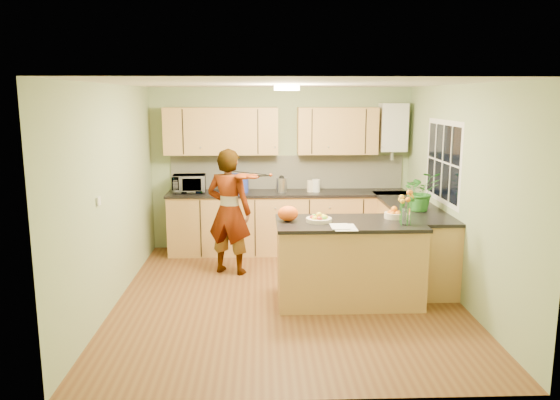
{
  "coord_description": "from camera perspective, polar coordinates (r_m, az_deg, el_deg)",
  "views": [
    {
      "loc": [
        -0.31,
        -6.18,
        2.36
      ],
      "look_at": [
        -0.07,
        0.5,
        1.09
      ],
      "focal_mm": 35.0,
      "sensor_mm": 36.0,
      "label": 1
    }
  ],
  "objects": [
    {
      "name": "orange_bag",
      "position": [
        6.23,
        0.84,
        -1.42
      ],
      "size": [
        0.26,
        0.23,
        0.18
      ],
      "primitive_type": "ellipsoid",
      "rotation": [
        0.0,
        0.0,
        -0.16
      ],
      "color": "#E35212",
      "rests_on": "peninsula_island"
    },
    {
      "name": "right_counter",
      "position": [
        7.55,
        13.51,
        -4.03
      ],
      "size": [
        0.62,
        2.24,
        0.94
      ],
      "color": "tan",
      "rests_on": "floor"
    },
    {
      "name": "wall_right",
      "position": [
        6.69,
        18.21,
        0.67
      ],
      "size": [
        0.02,
        4.5,
        2.5
      ],
      "primitive_type": "cube",
      "color": "#99AA79",
      "rests_on": "floor"
    },
    {
      "name": "peninsula_island",
      "position": [
        6.4,
        7.16,
        -6.4
      ],
      "size": [
        1.67,
        0.85,
        0.96
      ],
      "color": "tan",
      "rests_on": "floor"
    },
    {
      "name": "wall_front",
      "position": [
        4.09,
        2.4,
        -4.98
      ],
      "size": [
        4.0,
        0.02,
        2.5
      ],
      "primitive_type": "cube",
      "color": "#99AA79",
      "rests_on": "floor"
    },
    {
      "name": "wall_left",
      "position": [
        6.5,
        -17.07,
        0.45
      ],
      "size": [
        0.02,
        4.5,
        2.5
      ],
      "primitive_type": "cube",
      "color": "#99AA79",
      "rests_on": "floor"
    },
    {
      "name": "jar_cream",
      "position": [
        8.27,
        3.22,
        1.47
      ],
      "size": [
        0.15,
        0.15,
        0.17
      ],
      "primitive_type": "cylinder",
      "rotation": [
        0.0,
        0.0,
        -0.39
      ],
      "color": "beige",
      "rests_on": "back_counter"
    },
    {
      "name": "blue_box",
      "position": [
        8.26,
        -4.52,
        1.77
      ],
      "size": [
        0.34,
        0.26,
        0.27
      ],
      "primitive_type": "cube",
      "rotation": [
        0.0,
        0.0,
        -0.03
      ],
      "color": "navy",
      "rests_on": "back_counter"
    },
    {
      "name": "orange_bowl",
      "position": [
        6.52,
        11.84,
        -1.39
      ],
      "size": [
        0.23,
        0.23,
        0.13
      ],
      "color": "beige",
      "rests_on": "peninsula_island"
    },
    {
      "name": "boiler",
      "position": [
        8.52,
        11.71,
        7.42
      ],
      "size": [
        0.4,
        0.3,
        0.86
      ],
      "color": "silver",
      "rests_on": "wall_back"
    },
    {
      "name": "back_counter",
      "position": [
        8.35,
        0.84,
        -2.31
      ],
      "size": [
        3.64,
        0.62,
        0.94
      ],
      "color": "tan",
      "rests_on": "floor"
    },
    {
      "name": "flower_vase",
      "position": [
        6.18,
        13.09,
        0.02
      ],
      "size": [
        0.23,
        0.23,
        0.43
      ],
      "rotation": [
        0.0,
        0.0,
        0.26
      ],
      "color": "silver",
      "rests_on": "peninsula_island"
    },
    {
      "name": "violin",
      "position": [
        7.0,
        -3.88,
        2.48
      ],
      "size": [
        0.62,
        0.54,
        0.15
      ],
      "primitive_type": null,
      "rotation": [
        0.17,
        0.0,
        -0.61
      ],
      "color": "#511805",
      "rests_on": "violinist"
    },
    {
      "name": "wall_back",
      "position": [
        8.51,
        0.08,
        3.26
      ],
      "size": [
        4.0,
        0.02,
        2.5
      ],
      "primitive_type": "cube",
      "color": "#99AA79",
      "rests_on": "floor"
    },
    {
      "name": "window_right",
      "position": [
        7.2,
        16.66,
        3.86
      ],
      "size": [
        0.01,
        1.3,
        1.05
      ],
      "color": "silver",
      "rests_on": "wall_right"
    },
    {
      "name": "fruit_dish",
      "position": [
        6.22,
        4.09,
        -1.9
      ],
      "size": [
        0.29,
        0.29,
        0.1
      ],
      "color": "beige",
      "rests_on": "peninsula_island"
    },
    {
      "name": "potted_plant",
      "position": [
        7.08,
        14.5,
        0.9
      ],
      "size": [
        0.49,
        0.43,
        0.5
      ],
      "primitive_type": "imported",
      "rotation": [
        0.0,
        0.0,
        0.09
      ],
      "color": "#2D7C29",
      "rests_on": "right_counter"
    },
    {
      "name": "jar_white",
      "position": [
        8.26,
        3.8,
        1.5
      ],
      "size": [
        0.16,
        0.16,
        0.19
      ],
      "primitive_type": "cylinder",
      "rotation": [
        0.0,
        0.0,
        -0.41
      ],
      "color": "silver",
      "rests_on": "back_counter"
    },
    {
      "name": "splashback",
      "position": [
        8.5,
        0.75,
        2.92
      ],
      "size": [
        3.6,
        0.02,
        0.52
      ],
      "primitive_type": "cube",
      "color": "beige",
      "rests_on": "back_counter"
    },
    {
      "name": "floor",
      "position": [
        6.62,
        0.8,
        -10.12
      ],
      "size": [
        4.5,
        4.5,
        0.0
      ],
      "primitive_type": "plane",
      "color": "brown",
      "rests_on": "ground"
    },
    {
      "name": "ceiling",
      "position": [
        6.19,
        0.86,
        12.06
      ],
      "size": [
        4.0,
        4.5,
        0.02
      ],
      "primitive_type": "cube",
      "color": "silver",
      "rests_on": "wall_back"
    },
    {
      "name": "papers",
      "position": [
        5.97,
        6.77,
        -2.85
      ],
      "size": [
        0.24,
        0.33,
        0.01
      ],
      "primitive_type": "cube",
      "color": "white",
      "rests_on": "peninsula_island"
    },
    {
      "name": "violinist",
      "position": [
        7.32,
        -5.34,
        -1.22
      ],
      "size": [
        0.72,
        0.6,
        1.69
      ],
      "primitive_type": "imported",
      "rotation": [
        0.0,
        0.0,
        2.77
      ],
      "color": "tan",
      "rests_on": "floor"
    },
    {
      "name": "ceiling_lamp",
      "position": [
        6.49,
        0.72,
        11.65
      ],
      "size": [
        0.3,
        0.3,
        0.07
      ],
      "color": "#FFEABF",
      "rests_on": "ceiling"
    },
    {
      "name": "light_switch",
      "position": [
        5.92,
        -18.43,
        -0.11
      ],
      "size": [
        0.02,
        0.09,
        0.09
      ],
      "primitive_type": "cube",
      "color": "silver",
      "rests_on": "wall_left"
    },
    {
      "name": "kettle",
      "position": [
        8.21,
        0.17,
        1.66
      ],
      "size": [
        0.16,
        0.16,
        0.3
      ],
      "rotation": [
        0.0,
        0.0,
        -0.27
      ],
      "color": "#B1B1B5",
      "rests_on": "back_counter"
    },
    {
      "name": "microwave",
      "position": [
        8.31,
        -9.48,
        1.7
      ],
      "size": [
        0.5,
        0.35,
        0.27
      ],
      "primitive_type": "imported",
      "rotation": [
        0.0,
        0.0,
        0.05
      ],
      "color": "silver",
      "rests_on": "back_counter"
    },
    {
      "name": "upper_cabinets",
      "position": [
        8.28,
        -1.11,
        7.23
      ],
      "size": [
        3.2,
        0.34,
        0.7
      ],
      "color": "tan",
      "rests_on": "wall_back"
    }
  ]
}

